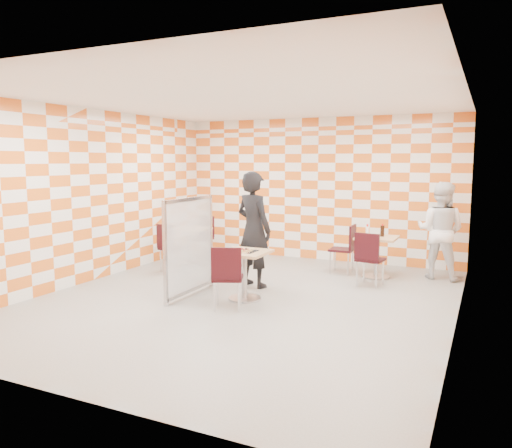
% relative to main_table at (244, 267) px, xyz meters
% --- Properties ---
extents(room_shell, '(7.00, 7.00, 7.00)m').
position_rel_main_table_xyz_m(room_shell, '(0.01, 0.52, 0.99)').
color(room_shell, '#969691').
rests_on(room_shell, ground).
extents(main_table, '(0.70, 0.70, 0.75)m').
position_rel_main_table_xyz_m(main_table, '(0.00, 0.00, 0.00)').
color(main_table, tan).
rests_on(main_table, ground).
extents(second_table, '(0.70, 0.70, 0.75)m').
position_rel_main_table_xyz_m(second_table, '(1.52, 2.30, 0.00)').
color(second_table, tan).
rests_on(second_table, ground).
extents(empty_table, '(0.70, 0.70, 0.75)m').
position_rel_main_table_xyz_m(empty_table, '(-2.14, 1.81, 0.00)').
color(empty_table, tan).
rests_on(empty_table, ground).
extents(chair_main_front, '(0.55, 0.56, 0.92)m').
position_rel_main_table_xyz_m(chair_main_front, '(0.04, -0.62, 0.04)').
color(chair_main_front, black).
rests_on(chair_main_front, ground).
extents(chair_second_front, '(0.47, 0.48, 0.92)m').
position_rel_main_table_xyz_m(chair_second_front, '(1.54, 1.56, 0.04)').
color(chair_second_front, black).
rests_on(chair_second_front, ground).
extents(chair_second_side, '(0.44, 0.43, 0.92)m').
position_rel_main_table_xyz_m(chair_second_side, '(0.96, 2.36, 0.04)').
color(chair_second_side, black).
rests_on(chair_second_side, ground).
extents(chair_empty_near, '(0.50, 0.50, 0.92)m').
position_rel_main_table_xyz_m(chair_empty_near, '(-2.10, 1.04, 0.04)').
color(chair_empty_near, black).
rests_on(chair_empty_near, ground).
extents(chair_empty_far, '(0.50, 0.51, 0.92)m').
position_rel_main_table_xyz_m(chair_empty_far, '(-2.22, 2.47, 0.04)').
color(chair_empty_far, black).
rests_on(chair_empty_far, ground).
extents(partition, '(0.08, 1.38, 1.55)m').
position_rel_main_table_xyz_m(partition, '(-0.88, -0.15, 0.28)').
color(partition, white).
rests_on(partition, ground).
extents(man_dark, '(0.82, 0.67, 1.94)m').
position_rel_main_table_xyz_m(man_dark, '(-0.22, 0.80, 0.46)').
color(man_dark, black).
rests_on(man_dark, ground).
extents(man_white, '(0.95, 0.81, 1.74)m').
position_rel_main_table_xyz_m(man_white, '(2.56, 2.71, 0.36)').
color(man_white, white).
rests_on(man_white, ground).
extents(pizza_on_foil, '(0.40, 0.40, 0.04)m').
position_rel_main_table_xyz_m(pizza_on_foil, '(-0.00, -0.02, 0.26)').
color(pizza_on_foil, silver).
rests_on(pizza_on_foil, main_table).
extents(sport_bottle, '(0.06, 0.06, 0.20)m').
position_rel_main_table_xyz_m(sport_bottle, '(1.32, 2.42, 0.33)').
color(sport_bottle, white).
rests_on(sport_bottle, second_table).
extents(soda_bottle, '(0.07, 0.07, 0.23)m').
position_rel_main_table_xyz_m(soda_bottle, '(1.60, 2.37, 0.34)').
color(soda_bottle, black).
rests_on(soda_bottle, second_table).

